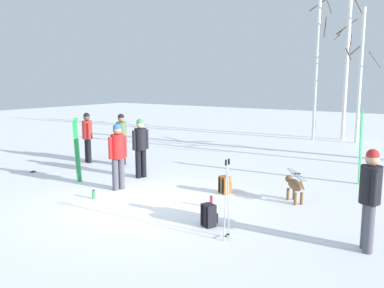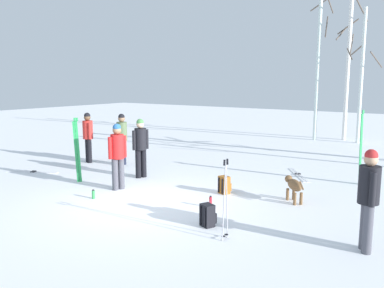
# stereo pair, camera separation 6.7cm
# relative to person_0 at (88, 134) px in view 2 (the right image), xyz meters

# --- Properties ---
(ground_plane) EXTENTS (60.00, 60.00, 0.00)m
(ground_plane) POSITION_rel_person_0_xyz_m (4.69, -2.47, -0.98)
(ground_plane) COLOR white
(person_0) EXTENTS (0.49, 0.34, 1.72)m
(person_0) POSITION_rel_person_0_xyz_m (0.00, 0.00, 0.00)
(person_0) COLOR black
(person_0) RESTS_ON ground_plane
(person_1) EXTENTS (0.34, 0.50, 1.72)m
(person_1) POSITION_rel_person_0_xyz_m (1.28, 0.34, 0.00)
(person_1) COLOR #1E2338
(person_1) RESTS_ON ground_plane
(person_2) EXTENTS (0.34, 0.50, 1.72)m
(person_2) POSITION_rel_person_0_xyz_m (2.95, -0.60, 0.00)
(person_2) COLOR black
(person_2) RESTS_ON ground_plane
(person_3) EXTENTS (0.34, 0.48, 1.72)m
(person_3) POSITION_rel_person_0_xyz_m (9.45, -2.30, 0.00)
(person_3) COLOR #4C4C56
(person_3) RESTS_ON ground_plane
(person_4) EXTENTS (0.34, 0.51, 1.72)m
(person_4) POSITION_rel_person_0_xyz_m (3.35, -1.91, 0.00)
(person_4) COLOR #4C4C56
(person_4) RESTS_ON ground_plane
(dog) EXTENTS (0.67, 0.66, 0.57)m
(dog) POSITION_rel_person_0_xyz_m (7.47, -0.35, -0.59)
(dog) COLOR brown
(dog) RESTS_ON ground_plane
(ski_pair_planted_0) EXTENTS (0.14, 0.16, 1.80)m
(ski_pair_planted_0) POSITION_rel_person_0_xyz_m (1.88, -2.00, -0.09)
(ski_pair_planted_0) COLOR green
(ski_pair_planted_0) RESTS_ON ground_plane
(ski_pair_planted_1) EXTENTS (0.05, 0.24, 2.03)m
(ski_pair_planted_1) POSITION_rel_person_0_xyz_m (8.35, 2.17, 0.03)
(ski_pair_planted_1) COLOR green
(ski_pair_planted_1) RESTS_ON ground_plane
(ski_pair_lying_0) EXTENTS (1.15, 1.53, 0.05)m
(ski_pair_lying_0) POSITION_rel_person_0_xyz_m (6.61, 2.30, -0.97)
(ski_pair_lying_0) COLOR white
(ski_pair_lying_0) RESTS_ON ground_plane
(ski_pair_lying_1) EXTENTS (1.55, 0.90, 0.05)m
(ski_pair_lying_1) POSITION_rel_person_0_xyz_m (-0.23, -2.05, -0.97)
(ski_pair_lying_1) COLOR white
(ski_pair_lying_1) RESTS_ON ground_plane
(ski_poles_0) EXTENTS (0.07, 0.20, 1.45)m
(ski_poles_0) POSITION_rel_person_0_xyz_m (7.29, -3.20, -0.21)
(ski_poles_0) COLOR #B2B2BC
(ski_poles_0) RESTS_ON ground_plane
(backpack_0) EXTENTS (0.32, 0.34, 0.44)m
(backpack_0) POSITION_rel_person_0_xyz_m (6.69, -2.82, -0.77)
(backpack_0) COLOR black
(backpack_0) RESTS_ON ground_plane
(backpack_1) EXTENTS (0.32, 0.34, 0.44)m
(backpack_1) POSITION_rel_person_0_xyz_m (5.79, -0.67, -0.77)
(backpack_1) COLOR #99591E
(backpack_1) RESTS_ON ground_plane
(water_bottle_0) EXTENTS (0.07, 0.07, 0.27)m
(water_bottle_0) POSITION_rel_person_0_xyz_m (6.12, -1.82, -0.85)
(water_bottle_0) COLOR red
(water_bottle_0) RESTS_ON ground_plane
(water_bottle_1) EXTENTS (0.07, 0.07, 0.22)m
(water_bottle_1) POSITION_rel_person_0_xyz_m (3.45, -2.85, -0.88)
(water_bottle_1) COLOR green
(water_bottle_1) RESTS_ON ground_plane
(birch_tree_0) EXTENTS (1.12, 1.12, 7.57)m
(birch_tree_0) POSITION_rel_person_0_xyz_m (4.68, 9.69, 2.92)
(birch_tree_0) COLOR silver
(birch_tree_0) RESTS_ON ground_plane
(birch_tree_1) EXTENTS (1.32, 1.31, 7.06)m
(birch_tree_1) POSITION_rel_person_0_xyz_m (5.79, 10.56, 2.67)
(birch_tree_1) COLOR white
(birch_tree_1) RESTS_ON ground_plane
(birch_tree_2) EXTENTS (1.51, 1.23, 5.91)m
(birch_tree_2) POSITION_rel_person_0_xyz_m (6.56, 9.83, 2.05)
(birch_tree_2) COLOR silver
(birch_tree_2) RESTS_ON ground_plane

